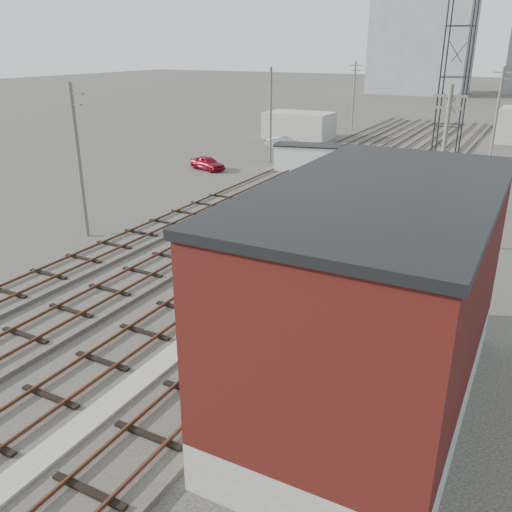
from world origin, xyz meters
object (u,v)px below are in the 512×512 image
Objects in this scene: car_red at (207,163)px; car_grey at (293,149)px; switch_stand at (245,214)px; signal_mast at (226,348)px; car_silver at (284,143)px; site_trailer at (308,158)px.

car_red is 0.86× the size of car_grey.
signal_mast is at bearing -41.40° from switch_stand.
car_red reaches higher than car_grey.
car_silver is (-9.54, 26.32, -0.01)m from switch_stand.
site_trailer is at bearing 119.64° from switch_stand.
switch_stand is 0.22× the size of site_trailer.
car_red is (-8.61, -3.51, -0.64)m from site_trailer.
site_trailer reaches higher than car_red.
car_grey is (2.69, -3.41, -0.01)m from car_silver.
switch_stand reaches higher than car_red.
switch_stand is 0.32× the size of car_grey.
switch_stand is at bearing -151.72° from car_grey.
signal_mast reaches higher than car_silver.
site_trailer reaches higher than switch_stand.
switch_stand reaches higher than car_grey.
car_red is at bearing 170.93° from car_silver.
site_trailer is 9.32m from car_red.
car_grey is (-6.85, 22.91, -0.03)m from switch_stand.
car_grey is at bearing 109.18° from site_trailer.
signal_mast is 1.02× the size of car_red.
switch_stand is 23.91m from car_grey.
car_red is at bearing -172.13° from site_trailer.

